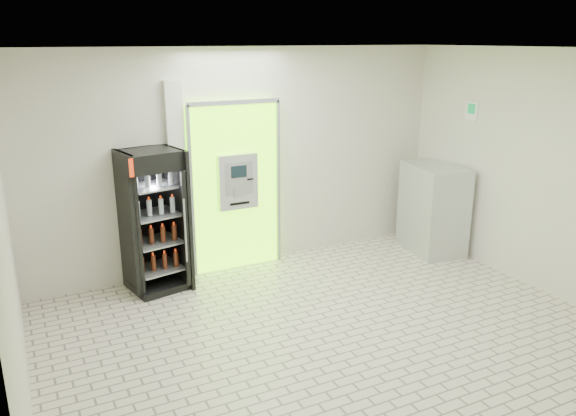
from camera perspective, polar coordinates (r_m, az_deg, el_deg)
ground at (r=6.19m, az=5.12°, el=-13.22°), size 6.00×6.00×0.00m
room_shell at (r=5.50m, az=5.62°, el=3.61°), size 6.00×6.00×6.00m
atm_assembly at (r=7.68m, az=-5.40°, el=2.27°), size 1.30×0.24×2.33m
pillar at (r=7.45m, az=-11.13°, el=2.59°), size 0.22×0.11×2.60m
beverage_cooler at (r=7.24m, az=-13.41°, el=-1.55°), size 0.79×0.75×1.81m
steel_cabinet at (r=8.65m, az=14.52°, el=-0.05°), size 0.82×1.08×1.32m
exit_sign at (r=8.39m, az=18.17°, el=9.37°), size 0.02×0.22×0.26m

